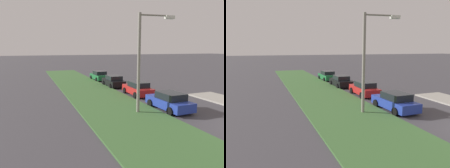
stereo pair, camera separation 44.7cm
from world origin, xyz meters
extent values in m
cube|color=#3D6633|center=(10.00, 6.41, 0.06)|extent=(60.00, 6.00, 0.12)
cube|color=#23389E|center=(6.17, 2.33, 0.57)|extent=(4.35, 1.92, 0.70)
cube|color=black|center=(5.97, 2.32, 1.19)|extent=(2.24, 1.66, 0.55)
cylinder|color=black|center=(7.50, 3.26, 0.32)|extent=(0.65, 0.24, 0.64)
cylinder|color=black|center=(7.55, 1.46, 0.32)|extent=(0.65, 0.24, 0.64)
cylinder|color=black|center=(4.80, 3.19, 0.32)|extent=(0.65, 0.24, 0.64)
cylinder|color=black|center=(4.85, 1.39, 0.32)|extent=(0.65, 0.24, 0.64)
cube|color=red|center=(12.03, 2.09, 0.57)|extent=(4.35, 1.93, 0.70)
cube|color=black|center=(11.83, 2.10, 1.19)|extent=(2.25, 1.67, 0.55)
cylinder|color=black|center=(13.41, 2.95, 0.32)|extent=(0.65, 0.24, 0.64)
cylinder|color=black|center=(13.35, 1.15, 0.32)|extent=(0.65, 0.24, 0.64)
cylinder|color=black|center=(10.71, 3.03, 0.32)|extent=(0.65, 0.24, 0.64)
cylinder|color=black|center=(10.65, 1.24, 0.32)|extent=(0.65, 0.24, 0.64)
cube|color=black|center=(17.86, 2.57, 0.57)|extent=(4.32, 1.85, 0.70)
cube|color=black|center=(17.66, 2.57, 1.19)|extent=(2.22, 1.63, 0.55)
cylinder|color=black|center=(19.22, 3.46, 0.32)|extent=(0.64, 0.23, 0.64)
cylinder|color=black|center=(19.20, 1.66, 0.32)|extent=(0.64, 0.23, 0.64)
cylinder|color=black|center=(16.52, 3.49, 0.32)|extent=(0.64, 0.23, 0.64)
cylinder|color=black|center=(16.50, 1.69, 0.32)|extent=(0.64, 0.23, 0.64)
cube|color=#1E6B38|center=(23.88, 2.57, 0.57)|extent=(4.34, 1.90, 0.70)
cube|color=black|center=(23.68, 2.56, 1.19)|extent=(2.24, 1.65, 0.55)
cylinder|color=black|center=(25.20, 3.50, 0.32)|extent=(0.65, 0.24, 0.64)
cylinder|color=black|center=(25.25, 1.70, 0.32)|extent=(0.65, 0.24, 0.64)
cylinder|color=black|center=(22.51, 3.43, 0.32)|extent=(0.65, 0.24, 0.64)
cylinder|color=black|center=(22.55, 1.63, 0.32)|extent=(0.65, 0.24, 0.64)
cylinder|color=gray|center=(6.18, 5.17, 3.75)|extent=(0.24, 0.24, 7.50)
cylinder|color=gray|center=(6.05, 3.97, 7.35)|extent=(0.38, 2.40, 0.12)
cube|color=silver|center=(5.92, 2.78, 7.25)|extent=(0.43, 0.73, 0.24)
camera|label=1|loc=(-7.99, 12.84, 4.97)|focal=34.42mm
camera|label=2|loc=(-8.15, 12.42, 4.97)|focal=34.42mm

